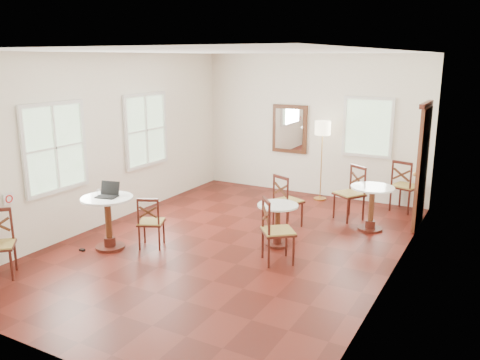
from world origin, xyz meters
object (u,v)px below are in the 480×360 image
Objects in this scene: laptop at (108,193)px; water_glass at (99,192)px; cafe_table_mid at (278,220)px; chair_back_b at (350,193)px; cafe_table_near at (108,217)px; power_adapter at (82,250)px; chair_mid_a at (287,201)px; chair_back_a at (405,186)px; cafe_table_back at (372,203)px; chair_mid_b at (276,231)px; mouse at (105,193)px; floor_lamp at (323,133)px; navy_mug at (109,191)px; chair_near_a at (151,222)px.

laptop reaches higher than water_glass.
chair_back_b reaches higher than cafe_table_mid.
cafe_table_near is 0.40m from water_glass.
chair_mid_a is at bearing 48.27° from power_adapter.
chair_back_a is (3.65, 4.22, -0.01)m from cafe_table_near.
power_adapter is (-0.13, -0.31, -0.87)m from water_glass.
power_adapter is at bearing -113.82° from water_glass.
cafe_table_back is 0.80× the size of chair_mid_b.
power_adapter is at bearing 72.16° from chair_mid_a.
chair_mid_a is 11.33× the size of mouse.
water_glass is at bearing -101.58° from chair_back_b.
laptop is at bearing 65.84° from chair_back_a.
cafe_table_back is 2.23m from chair_mid_b.
water_glass is at bearing -179.12° from laptop.
chair_mid_a is 1.28m from chair_back_b.
water_glass is at bearing 66.03° from chair_mid_b.
laptop is at bearing -115.15° from floor_lamp.
cafe_table_mid is 0.87× the size of cafe_table_back.
chair_mid_a is 3.03m from navy_mug.
cafe_table_mid is at bearing -83.90° from floor_lamp.
power_adapter is (-0.21, -0.45, -0.86)m from navy_mug.
chair_mid_a reaches higher than cafe_table_mid.
power_adapter is at bearing 65.92° from chair_back_a.
chair_mid_b is 2.70m from navy_mug.
navy_mug is at bearing 120.99° from cafe_table_near.
chair_mid_a reaches higher than power_adapter.
laptop reaches higher than navy_mug.
power_adapter is at bearing -135.01° from cafe_table_near.
cafe_table_near is 8.37× the size of water_glass.
floor_lamp is at bearing 63.33° from water_glass.
power_adapter is at bearing -143.36° from laptop.
water_glass is (-3.81, -4.21, 0.38)m from chair_back_a.
chair_mid_b is (0.50, -1.52, 0.01)m from chair_mid_a.
power_adapter is at bearing -139.51° from cafe_table_back.
chair_back_b reaches higher than water_glass.
mouse is at bearing -151.73° from cafe_table_mid.
floor_lamp reaches higher than water_glass.
mouse is (-0.67, -0.26, 0.44)m from chair_near_a.
chair_mid_b is at bearing 16.04° from water_glass.
cafe_table_back is at bearing -62.64° from chair_mid_b.
cafe_table_near is 0.40m from navy_mug.
chair_mid_a is 0.95× the size of chair_back_b.
mouse is at bearing -4.09° from chair_near_a.
laptop is 0.14m from navy_mug.
chair_mid_a is 3.05m from laptop.
floor_lamp is 4.58m from navy_mug.
water_glass is at bearing -141.35° from cafe_table_back.
chair_mid_b is 3.63m from chair_back_a.
mouse is at bearing -102.12° from chair_back_b.
chair_near_a is at bearing -110.04° from floor_lamp.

